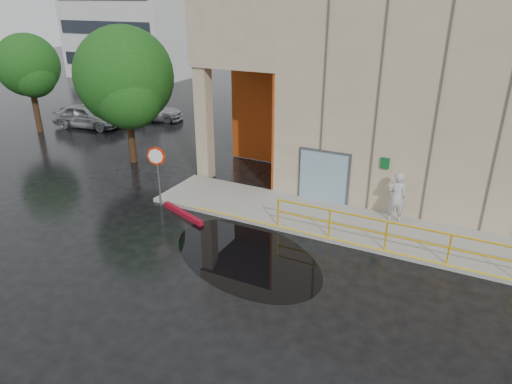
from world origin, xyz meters
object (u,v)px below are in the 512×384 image
car_b (111,111)px  tree_near (125,81)px  red_curb (183,213)px  car_a (87,116)px  car_c (150,111)px  stop_sign (157,163)px  person (396,197)px  tree_far (29,68)px

car_b → tree_near: bearing=-124.5°
red_curb → car_a: car_a is taller
tree_near → car_c: bearing=123.3°
stop_sign → car_c: bearing=133.8°
stop_sign → car_c: (-9.14, 10.80, -1.18)m
red_curb → car_c: (-10.45, 11.13, 0.54)m
car_a → car_c: 4.07m
car_b → person: bearing=-103.1°
stop_sign → red_curb: stop_sign is taller
red_curb → car_b: size_ratio=0.56×
car_b → car_a: bearing=177.8°
car_a → car_c: bearing=-45.5°
person → stop_sign: size_ratio=0.76×
person → car_c: bearing=-36.1°
tree_near → car_b: bearing=139.8°
car_b → tree_far: (-2.11, -3.93, 3.15)m
car_a → car_c: car_a is taller
person → red_curb: bearing=10.5°
person → tree_far: tree_far is taller
red_curb → tree_near: size_ratio=0.36×
tree_near → red_curb: bearing=-34.2°
tree_near → tree_far: (-8.99, 1.87, -0.22)m
person → car_a: size_ratio=0.43×
car_c → tree_far: 7.57m
person → tree_far: size_ratio=0.32×
tree_near → tree_far: 9.18m
red_curb → car_b: car_b is taller
red_curb → tree_far: size_ratio=0.41×
stop_sign → tree_near: (-4.37, 3.54, 2.27)m
person → stop_sign: 9.05m
person → car_a: bearing=-25.0°
red_curb → car_a: 15.03m
car_a → tree_near: (7.13, -3.95, 3.33)m
car_a → tree_far: size_ratio=0.75×
car_a → car_c: size_ratio=1.01×
red_curb → tree_near: (-5.68, 3.87, 3.99)m
car_a → tree_far: 4.18m
person → red_curb: 7.95m
tree_near → tree_far: size_ratio=1.13×
car_a → tree_near: bearing=-129.0°
car_c → tree_far: tree_far is taller
stop_sign → car_b: stop_sign is taller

